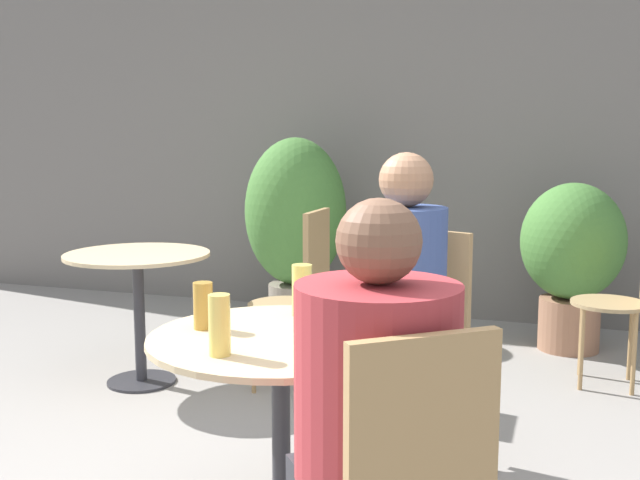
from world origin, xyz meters
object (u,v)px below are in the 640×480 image
object	(u,v)px
seated_person_0	(374,414)
potted_plant_1	(572,253)
bistro_chair_3	(630,283)
beer_glass_2	(355,322)
cafe_table_near	(281,376)
bistro_chair_1	(422,328)
potted_plant_0	(296,220)
bistro_chair_2	(302,285)
cafe_table_far	(138,281)
beer_glass_0	(203,306)
beer_glass_3	(302,290)
beer_glass_1	(219,325)
seated_person_1	(403,286)

from	to	relation	value
seated_person_0	potted_plant_1	size ratio (longest dim) A/B	1.15
bistro_chair_3	seated_person_0	xyz separation A→B (m)	(-0.74, -2.59, 0.15)
beer_glass_2	cafe_table_near	bearing A→B (deg)	166.06
bistro_chair_1	potted_plant_0	distance (m)	2.25
beer_glass_2	potted_plant_1	distance (m)	2.84
bistro_chair_2	potted_plant_0	size ratio (longest dim) A/B	0.72
cafe_table_far	bistro_chair_2	xyz separation A→B (m)	(0.88, 0.16, -0.00)
beer_glass_0	potted_plant_1	distance (m)	2.94
bistro_chair_1	bistro_chair_3	world-z (taller)	same
beer_glass_3	potted_plant_1	xyz separation A→B (m)	(0.91, 2.43, -0.19)
beer_glass_1	bistro_chair_2	bearing A→B (deg)	101.85
bistro_chair_2	bistro_chair_1	bearing A→B (deg)	49.31
beer_glass_1	potted_plant_0	xyz separation A→B (m)	(-0.84, 2.93, -0.05)
bistro_chair_1	beer_glass_2	world-z (taller)	bistro_chair_1
cafe_table_near	beer_glass_2	size ratio (longest dim) A/B	5.16
seated_person_0	beer_glass_1	world-z (taller)	seated_person_0
cafe_table_far	beer_glass_1	world-z (taller)	beer_glass_1
bistro_chair_2	seated_person_0	distance (m)	2.20
cafe_table_near	bistro_chair_3	xyz separation A→B (m)	(1.18, 2.05, -0.02)
potted_plant_0	cafe_table_near	bearing A→B (deg)	-70.90
cafe_table_near	seated_person_0	size ratio (longest dim) A/B	0.69
cafe_table_near	cafe_table_far	world-z (taller)	same
potted_plant_0	potted_plant_1	distance (m)	1.82
cafe_table_near	potted_plant_0	world-z (taller)	potted_plant_0
cafe_table_near	beer_glass_3	distance (m)	0.35
bistro_chair_1	potted_plant_1	xyz separation A→B (m)	(0.58, 1.90, 0.05)
seated_person_0	cafe_table_far	bearing A→B (deg)	-85.23
seated_person_1	beer_glass_0	xyz separation A→B (m)	(-0.52, -0.66, 0.03)
bistro_chair_3	seated_person_1	distance (m)	1.68
bistro_chair_1	bistro_chair_2	world-z (taller)	same
potted_plant_1	beer_glass_2	bearing A→B (deg)	-102.88
bistro_chair_3	cafe_table_far	bearing A→B (deg)	-72.99
cafe_table_far	beer_glass_2	xyz separation A→B (m)	(1.58, -1.36, 0.23)
cafe_table_near	seated_person_1	bearing A→B (deg)	69.00
cafe_table_far	beer_glass_3	distance (m)	1.68
cafe_table_far	seated_person_1	size ratio (longest dim) A/B	0.60
bistro_chair_1	potted_plant_1	distance (m)	1.98
cafe_table_near	bistro_chair_2	bearing A→B (deg)	107.00
seated_person_1	beer_glass_2	xyz separation A→B (m)	(0.01, -0.72, 0.04)
bistro_chair_2	beer_glass_0	xyz separation A→B (m)	(0.18, -1.46, 0.23)
bistro_chair_2	seated_person_1	xyz separation A→B (m)	(0.70, -0.80, 0.19)
seated_person_0	beer_glass_0	world-z (taller)	seated_person_0
seated_person_0	bistro_chair_2	bearing A→B (deg)	-105.13
cafe_table_near	beer_glass_0	distance (m)	0.34
potted_plant_0	beer_glass_0	bearing A→B (deg)	-76.18
seated_person_0	seated_person_1	size ratio (longest dim) A/B	0.95
bistro_chair_2	beer_glass_0	size ratio (longest dim) A/B	6.24
cafe_table_near	bistro_chair_1	world-z (taller)	bistro_chair_1
bistro_chair_3	beer_glass_0	world-z (taller)	bistro_chair_3
beer_glass_1	beer_glass_3	distance (m)	0.52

